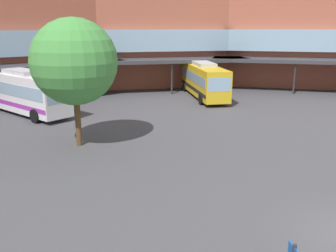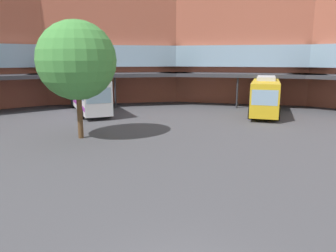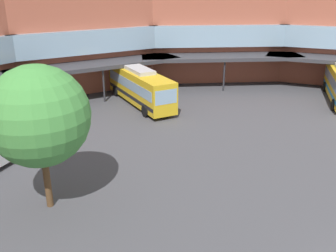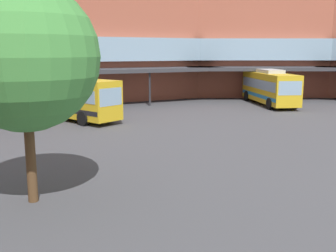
% 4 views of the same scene
% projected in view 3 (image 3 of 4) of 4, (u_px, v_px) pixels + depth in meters
% --- Properties ---
extents(station_building, '(79.16, 50.70, 14.19)m').
position_uv_depth(station_building, '(99.00, 57.00, 25.47)').
color(station_building, '#AD5942').
rests_on(station_building, ground).
extents(bus_4, '(5.43, 11.45, 3.67)m').
position_uv_depth(bus_4, '(140.00, 86.00, 37.44)').
color(bus_4, gold).
rests_on(bus_4, ground).
extents(plaza_tree, '(5.25, 5.25, 7.91)m').
position_uv_depth(plaza_tree, '(39.00, 116.00, 18.91)').
color(plaza_tree, brown).
rests_on(plaza_tree, ground).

